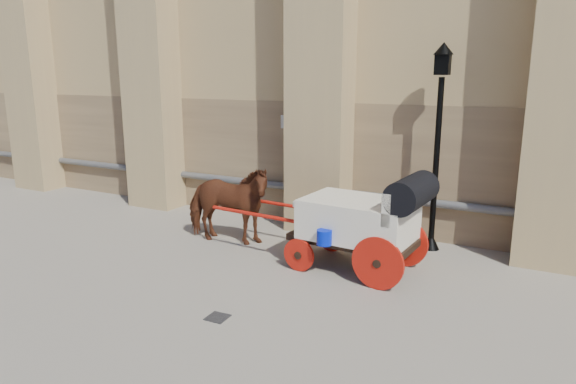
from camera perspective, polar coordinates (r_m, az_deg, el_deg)
The scene contains 5 objects.
ground at distance 8.97m, azimuth -0.41°, elevation -11.14°, with size 90.00×90.00×0.00m, color gray.
horse at distance 11.26m, azimuth -6.80°, elevation -1.36°, with size 0.95×2.09×1.77m, color brown.
carriage at distance 9.66m, azimuth 8.59°, elevation -2.89°, with size 4.50×1.63×1.94m.
street_lamp at distance 10.97m, azimuth 16.27°, elevation 5.26°, with size 0.40×0.40×4.27m.
drain_grate_near at distance 8.21m, azimuth -7.85°, elevation -13.64°, with size 0.32×0.32×0.01m, color black.
Camera 1 is at (3.86, -7.20, 3.70)m, focal length 32.00 mm.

